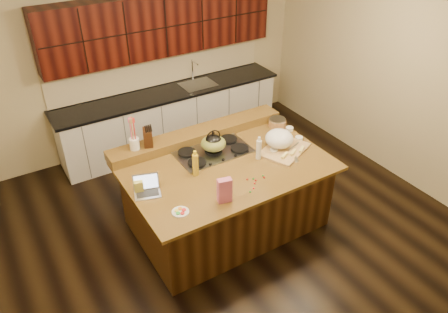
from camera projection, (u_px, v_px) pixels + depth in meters
room at (226, 133)px, 4.94m from camera, size 5.52×5.02×2.72m
island at (226, 194)px, 5.43m from camera, size 2.40×1.60×0.92m
back_ledge at (198, 134)px, 5.64m from camera, size 2.40×0.30×0.12m
cooktop at (213, 151)px, 5.38m from camera, size 0.92×0.52×0.05m
back_counter at (168, 87)px, 6.86m from camera, size 3.70×0.66×2.40m
kettle at (213, 142)px, 5.31m from camera, size 0.30×0.30×0.20m
green_bowl at (213, 144)px, 5.32m from camera, size 0.32×0.32×0.17m
laptop at (147, 188)px, 4.70m from camera, size 0.33×0.29×0.20m
oil_bottle at (195, 165)px, 4.92m from camera, size 0.07×0.07×0.27m
vinegar_bottle at (259, 150)px, 5.21m from camera, size 0.08×0.08×0.25m
wooden_tray at (280, 141)px, 5.41m from camera, size 0.73×0.65×0.25m
ramekin_a at (274, 151)px, 5.38m from camera, size 0.12×0.12×0.04m
ramekin_b at (290, 129)px, 5.84m from camera, size 0.12×0.12×0.04m
ramekin_c at (299, 138)px, 5.63m from camera, size 0.12×0.12×0.04m
strainer_bowl at (277, 123)px, 5.93m from camera, size 0.29×0.29×0.09m
kitchen_timer at (296, 158)px, 5.22m from camera, size 0.10×0.10×0.07m
pink_bag at (225, 190)px, 4.52m from camera, size 0.16×0.11×0.28m
candy_plate at (180, 212)px, 4.44m from camera, size 0.18×0.18×0.01m
package_box at (139, 187)px, 4.69m from camera, size 0.11×0.09×0.14m
utensil_crock at (134, 144)px, 5.20m from camera, size 0.15×0.15×0.14m
knife_block at (148, 137)px, 5.26m from camera, size 0.16×0.20×0.21m
gumdrop_0 at (255, 183)px, 4.84m from camera, size 0.02×0.02×0.02m
gumdrop_1 at (263, 176)px, 4.96m from camera, size 0.02×0.02×0.02m
gumdrop_2 at (264, 177)px, 4.94m from camera, size 0.02×0.02×0.02m
gumdrop_3 at (250, 192)px, 4.71m from camera, size 0.02×0.02×0.02m
gumdrop_4 at (256, 180)px, 4.89m from camera, size 0.02×0.02×0.02m
gumdrop_5 at (231, 192)px, 4.71m from camera, size 0.02×0.02×0.02m
gumdrop_6 at (247, 179)px, 4.91m from camera, size 0.02×0.02×0.02m
gumdrop_7 at (253, 179)px, 4.92m from camera, size 0.02×0.02×0.02m
gumdrop_8 at (254, 188)px, 4.77m from camera, size 0.02×0.02×0.02m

